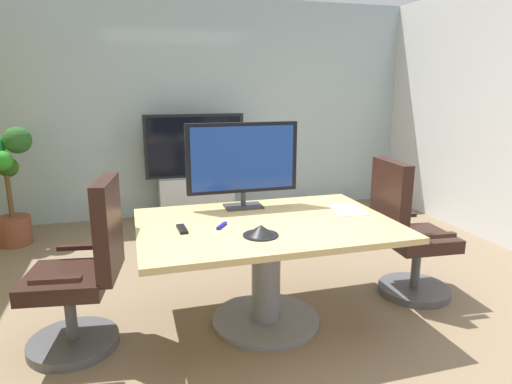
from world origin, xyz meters
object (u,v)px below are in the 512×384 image
(conference_table, at_px, (266,250))
(conference_phone, at_px, (261,231))
(office_chair_left, at_px, (83,280))
(wall_display_unit, at_px, (196,185))
(tv_monitor, at_px, (243,160))
(potted_plant, at_px, (8,181))
(remote_control, at_px, (182,229))
(office_chair_right, at_px, (407,241))

(conference_table, bearing_deg, conference_phone, -114.47)
(office_chair_left, xyz_separation_m, wall_display_unit, (1.09, 2.58, -0.01))
(tv_monitor, relative_size, potted_plant, 0.68)
(tv_monitor, height_order, wall_display_unit, tv_monitor)
(conference_phone, height_order, remote_control, conference_phone)
(conference_table, xyz_separation_m, conference_phone, (-0.12, -0.26, 0.23))
(office_chair_left, xyz_separation_m, conference_phone, (1.06, -0.28, 0.31))
(tv_monitor, xyz_separation_m, remote_control, (-0.51, -0.43, -0.35))
(conference_phone, bearing_deg, wall_display_unit, 89.49)
(office_chair_right, bearing_deg, conference_table, 98.37)
(conference_table, height_order, tv_monitor, tv_monitor)
(conference_table, relative_size, office_chair_right, 1.56)
(office_chair_right, distance_m, conference_phone, 1.38)
(tv_monitor, relative_size, wall_display_unit, 0.64)
(potted_plant, bearing_deg, office_chair_right, -33.72)
(remote_control, bearing_deg, office_chair_left, 172.99)
(office_chair_left, xyz_separation_m, office_chair_right, (2.36, 0.06, 0.00))
(wall_display_unit, height_order, conference_phone, wall_display_unit)
(conference_phone, distance_m, remote_control, 0.51)
(office_chair_left, bearing_deg, tv_monitor, 117.50)
(conference_table, relative_size, potted_plant, 1.38)
(conference_table, distance_m, potted_plant, 3.07)
(conference_phone, relative_size, remote_control, 1.29)
(office_chair_left, distance_m, conference_phone, 1.14)
(conference_table, bearing_deg, office_chair_left, 178.90)
(office_chair_right, xyz_separation_m, conference_phone, (-1.30, -0.35, 0.31))
(potted_plant, relative_size, conference_phone, 5.60)
(office_chair_right, distance_m, wall_display_unit, 2.82)
(conference_phone, bearing_deg, office_chair_right, 14.93)
(office_chair_left, relative_size, conference_phone, 4.95)
(office_chair_right, height_order, tv_monitor, tv_monitor)
(conference_table, height_order, remote_control, remote_control)
(office_chair_left, bearing_deg, potted_plant, -149.77)
(wall_display_unit, xyz_separation_m, conference_phone, (-0.03, -2.86, 0.33))
(potted_plant, relative_size, remote_control, 7.25)
(tv_monitor, bearing_deg, conference_table, -82.22)
(potted_plant, distance_m, conference_phone, 3.19)
(conference_table, height_order, office_chair_right, office_chair_right)
(tv_monitor, bearing_deg, conference_phone, -95.28)
(office_chair_left, relative_size, wall_display_unit, 0.83)
(office_chair_left, height_order, tv_monitor, tv_monitor)
(office_chair_left, height_order, potted_plant, potted_plant)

